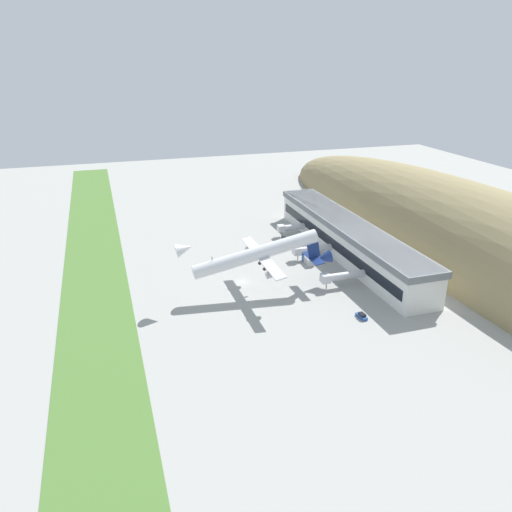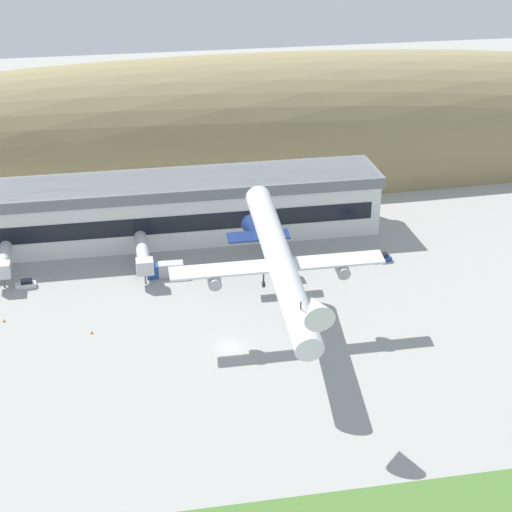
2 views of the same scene
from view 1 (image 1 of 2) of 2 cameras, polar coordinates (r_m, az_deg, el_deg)
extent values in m
plane|color=#9E9E99|center=(177.60, -1.57, -2.96)|extent=(464.21, 464.21, 0.00)
cube|color=#4C7533|center=(172.16, -17.82, -4.93)|extent=(417.78, 22.34, 0.08)
ellipsoid|color=#8E7F56|center=(203.58, 25.88, -1.92)|extent=(359.47, 55.54, 59.00)
cube|color=white|center=(202.61, 10.40, 1.99)|extent=(105.21, 14.23, 13.58)
cube|color=slate|center=(200.79, 10.50, 3.49)|extent=(106.41, 15.43, 2.40)
cube|color=black|center=(199.71, 8.56, 1.61)|extent=(101.00, 0.16, 3.80)
cylinder|color=silver|center=(221.74, 4.21, 3.31)|extent=(2.60, 11.01, 2.60)
cube|color=silver|center=(219.84, 2.88, 3.17)|extent=(3.38, 2.86, 2.86)
cylinder|color=slate|center=(220.66, 2.99, 2.69)|extent=(0.36, 0.36, 4.00)
cylinder|color=silver|center=(197.45, 6.65, 0.81)|extent=(2.60, 14.53, 2.60)
cube|color=silver|center=(194.73, 4.69, 0.58)|extent=(3.38, 2.86, 2.86)
cylinder|color=slate|center=(195.65, 4.81, 0.05)|extent=(0.36, 0.36, 4.00)
cylinder|color=silver|center=(175.30, 10.13, -2.23)|extent=(2.60, 14.80, 2.60)
cube|color=silver|center=(172.18, 7.94, -2.55)|extent=(3.38, 2.86, 2.86)
cylinder|color=slate|center=(173.22, 8.05, -3.13)|extent=(0.36, 0.36, 4.00)
cylinder|color=silver|center=(164.26, 0.00, 0.25)|extent=(4.65, 43.19, 12.72)
cone|color=silver|center=(157.56, -8.24, 0.82)|extent=(4.56, 5.88, 5.44)
cone|color=navy|center=(174.28, 7.58, -0.28)|extent=(4.56, 6.80, 5.62)
cube|color=navy|center=(171.22, 6.54, 0.95)|extent=(0.50, 5.51, 8.07)
cube|color=navy|center=(172.68, 6.56, -0.21)|extent=(12.09, 3.26, 0.97)
cube|color=silver|center=(165.32, 0.70, -0.06)|extent=(37.62, 3.62, 1.12)
cylinder|color=#9E9EA3|center=(175.70, -0.62, 0.81)|extent=(2.30, 3.97, 2.94)
cylinder|color=#9E9EA3|center=(155.91, 1.81, -2.06)|extent=(2.30, 3.97, 2.94)
cylinder|color=#2D2D2D|center=(168.47, 0.42, -0.49)|extent=(0.28, 0.28, 2.20)
cylinder|color=#2D2D2D|center=(168.90, 0.42, -0.84)|extent=(0.45, 1.10, 1.10)
cylinder|color=#2D2D2D|center=(164.00, 0.97, -1.15)|extent=(0.28, 0.28, 2.20)
cylinder|color=#2D2D2D|center=(164.44, 0.97, -1.50)|extent=(0.45, 1.10, 1.10)
cylinder|color=#2D2D2D|center=(160.82, -5.04, -0.42)|extent=(0.22, 0.22, 1.98)
cylinder|color=#2D2D2D|center=(161.20, -5.03, -0.74)|extent=(0.30, 0.82, 0.82)
cube|color=#264C99|center=(157.31, 11.96, -6.79)|extent=(4.53, 2.07, 0.92)
cube|color=black|center=(156.75, 12.03, -6.56)|extent=(2.53, 1.65, 0.75)
cube|color=silver|center=(217.30, 3.18, 1.94)|extent=(4.01, 1.94, 0.86)
cube|color=black|center=(216.86, 3.21, 2.12)|extent=(2.23, 1.59, 0.71)
cube|color=#264C99|center=(195.49, 5.70, -0.21)|extent=(2.41, 2.55, 2.67)
cube|color=black|center=(196.34, 5.58, 0.04)|extent=(0.14, 2.12, 1.18)
cube|color=#B7B7BC|center=(192.34, 6.10, -0.59)|extent=(5.03, 2.63, 2.82)
cube|color=orange|center=(200.32, -0.99, 0.05)|extent=(0.52, 0.52, 0.03)
cone|color=orange|center=(200.22, -0.99, 0.13)|extent=(0.40, 0.40, 0.55)
cube|color=orange|center=(216.21, -0.37, 1.75)|extent=(0.52, 0.52, 0.03)
cone|color=orange|center=(216.11, -0.37, 1.82)|extent=(0.40, 0.40, 0.55)
camera|label=2|loc=(191.13, -45.04, 17.07)|focal=60.00mm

